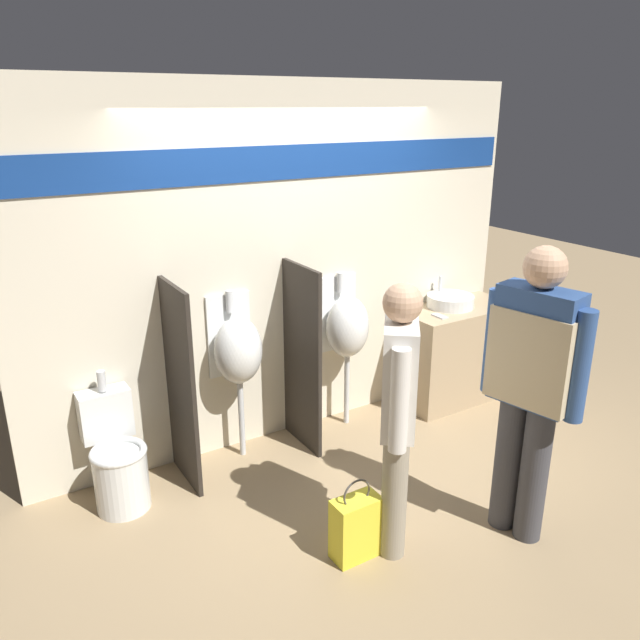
# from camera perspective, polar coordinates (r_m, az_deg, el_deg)

# --- Properties ---
(ground_plane) EXTENTS (16.00, 16.00, 0.00)m
(ground_plane) POSITION_cam_1_polar(r_m,az_deg,el_deg) (4.81, 1.09, -12.47)
(ground_plane) COLOR #997F5B
(display_wall) EXTENTS (4.14, 0.07, 2.70)m
(display_wall) POSITION_cam_1_polar(r_m,az_deg,el_deg) (4.75, -2.74, 5.02)
(display_wall) COLOR beige
(display_wall) RESTS_ON ground_plane
(sink_counter) EXTENTS (1.04, 0.53, 0.85)m
(sink_counter) POSITION_cam_1_polar(r_m,az_deg,el_deg) (5.68, 12.24, -2.94)
(sink_counter) COLOR tan
(sink_counter) RESTS_ON ground_plane
(sink_basin) EXTENTS (0.41, 0.41, 0.24)m
(sink_basin) POSITION_cam_1_polar(r_m,az_deg,el_deg) (5.53, 11.82, 1.72)
(sink_basin) COLOR silver
(sink_basin) RESTS_ON sink_counter
(cell_phone) EXTENTS (0.07, 0.14, 0.01)m
(cell_phone) POSITION_cam_1_polar(r_m,az_deg,el_deg) (5.26, 10.89, 0.35)
(cell_phone) COLOR #B7B7BC
(cell_phone) RESTS_ON sink_counter
(divider_near_counter) EXTENTS (0.03, 0.52, 1.44)m
(divider_near_counter) POSITION_cam_1_polar(r_m,az_deg,el_deg) (4.33, -12.62, -5.98)
(divider_near_counter) COLOR #28231E
(divider_near_counter) RESTS_ON ground_plane
(divider_mid) EXTENTS (0.03, 0.52, 1.44)m
(divider_mid) POSITION_cam_1_polar(r_m,az_deg,el_deg) (4.68, -1.65, -3.51)
(divider_mid) COLOR #28231E
(divider_mid) RESTS_ON ground_plane
(urinal_near_counter) EXTENTS (0.35, 0.32, 1.27)m
(urinal_near_counter) POSITION_cam_1_polar(r_m,az_deg,el_deg) (4.53, -7.55, -2.76)
(urinal_near_counter) COLOR silver
(urinal_near_counter) RESTS_ON ground_plane
(urinal_far) EXTENTS (0.35, 0.32, 1.27)m
(urinal_far) POSITION_cam_1_polar(r_m,az_deg,el_deg) (4.96, 2.46, -0.61)
(urinal_far) COLOR silver
(urinal_far) RESTS_ON ground_plane
(toilet) EXTENTS (0.36, 0.52, 0.89)m
(toilet) POSITION_cam_1_polar(r_m,az_deg,el_deg) (4.39, -18.06, -12.14)
(toilet) COLOR silver
(toilet) RESTS_ON ground_plane
(person_in_vest) EXTENTS (0.32, 0.62, 1.81)m
(person_in_vest) POSITION_cam_1_polar(r_m,az_deg,el_deg) (3.78, 18.81, -4.85)
(person_in_vest) COLOR #3D3D42
(person_in_vest) RESTS_ON ground_plane
(person_with_lanyard) EXTENTS (0.40, 0.47, 1.64)m
(person_with_lanyard) POSITION_cam_1_polar(r_m,az_deg,el_deg) (3.55, 7.13, -8.14)
(person_with_lanyard) COLOR gray
(person_with_lanyard) RESTS_ON ground_plane
(shopping_bag) EXTENTS (0.29, 0.16, 0.52)m
(shopping_bag) POSITION_cam_1_polar(r_m,az_deg,el_deg) (3.82, 3.31, -18.38)
(shopping_bag) COLOR yellow
(shopping_bag) RESTS_ON ground_plane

